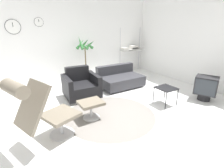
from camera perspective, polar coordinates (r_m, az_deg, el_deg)
ground_plane at (r=3.93m, az=-1.76°, el=-10.00°), size 12.00×12.00×0.00m
wall_back at (r=6.13m, az=-16.02°, el=13.73°), size 12.00×0.09×2.80m
wall_right at (r=5.94m, az=28.60°, el=11.99°), size 0.06×12.00×2.80m
round_rug at (r=3.93m, az=-0.66°, el=-9.99°), size 1.98×1.98×0.01m
lounge_chair at (r=2.96m, az=-22.61°, el=-6.84°), size 1.14×0.84×1.18m
ottoman at (r=3.71m, az=-6.89°, el=-7.04°), size 0.49×0.42×0.38m
armchair_red at (r=4.80m, az=-10.10°, el=-0.87°), size 0.94×0.90×0.79m
couch_low at (r=5.54m, az=2.58°, el=1.57°), size 1.32×0.88×0.65m
side_table at (r=4.44m, az=17.23°, el=-1.69°), size 0.44×0.44×0.45m
crt_television at (r=5.12m, az=28.30°, el=-0.85°), size 0.60×0.65×0.64m
potted_plant at (r=6.01m, az=-8.55°, el=6.64°), size 0.59×0.60×1.54m
shelf_unit at (r=7.19m, az=6.41°, el=11.35°), size 1.03×0.28×1.75m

